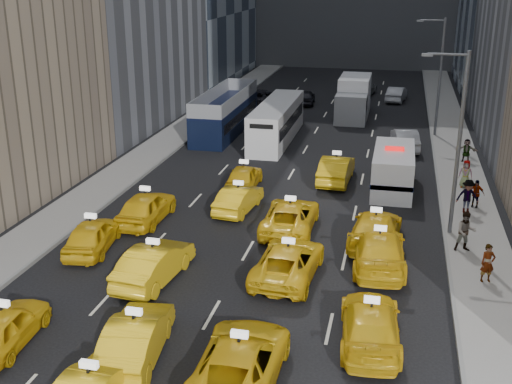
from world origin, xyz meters
TOP-DOWN VIEW (x-y plane):
  - ground at (0.00, 0.00)m, footprint 160.00×160.00m
  - sidewalk_west at (-10.50, 25.00)m, footprint 3.00×90.00m
  - sidewalk_east at (10.50, 25.00)m, footprint 3.00×90.00m
  - curb_west at (-9.05, 25.00)m, footprint 0.15×90.00m
  - curb_east at (9.05, 25.00)m, footprint 0.15×90.00m
  - streetlight_near at (9.18, 12.00)m, footprint 2.15×0.22m
  - streetlight_far at (9.18, 32.00)m, footprint 2.15×0.22m
  - taxi_4 at (-6.39, -1.59)m, footprint 1.97×4.34m
  - taxi_5 at (-1.66, -1.28)m, footprint 2.22×4.89m
  - taxi_6 at (2.08, -1.86)m, footprint 2.58×5.59m
  - taxi_7 at (5.98, 1.40)m, footprint 2.46×5.23m
  - taxi_8 at (-7.08, 6.47)m, footprint 2.37×4.62m
  - taxi_9 at (-3.15, 4.21)m, footprint 2.18×4.95m
  - taxi_10 at (2.29, 5.77)m, footprint 2.73×5.40m
  - taxi_11 at (6.01, 7.64)m, footprint 2.61×5.70m
  - taxi_12 at (-5.97, 10.35)m, footprint 1.95×4.76m
  - taxi_13 at (-1.69, 12.91)m, footprint 1.96×4.39m
  - taxi_14 at (1.49, 10.88)m, footprint 2.53×5.38m
  - taxi_15 at (5.73, 10.07)m, footprint 2.61×5.47m
  - taxi_16 at (-2.31, 16.69)m, footprint 1.81×4.26m
  - taxi_17 at (2.93, 19.10)m, footprint 1.94×5.04m
  - nypd_van at (6.35, 18.44)m, footprint 2.54×6.12m
  - double_decker at (-7.02, 29.75)m, footprint 3.56×11.63m
  - city_bus at (-2.55, 28.20)m, footprint 2.48×11.22m
  - box_truck at (2.49, 37.47)m, footprint 3.46×7.80m
  - misc_car_0 at (7.00, 27.63)m, footprint 2.22×4.78m
  - misc_car_1 at (-6.56, 40.74)m, footprint 2.76×5.53m
  - misc_car_2 at (2.69, 47.93)m, footprint 2.86×5.59m
  - misc_car_3 at (-2.40, 42.13)m, footprint 1.97×4.24m
  - misc_car_4 at (6.11, 45.53)m, footprint 2.13×4.59m
  - pedestrian_0 at (10.46, 6.90)m, footprint 0.70×0.56m
  - pedestrian_1 at (9.81, 9.90)m, footprint 0.99×0.65m
  - pedestrian_2 at (10.31, 15.00)m, footprint 1.24×0.65m
  - pedestrian_3 at (10.83, 15.99)m, footprint 0.98×0.62m
  - pedestrian_4 at (10.56, 19.32)m, footprint 0.88×0.60m
  - pedestrian_5 at (11.05, 24.88)m, footprint 1.47×0.53m

SIDE VIEW (x-z plane):
  - ground at x=0.00m, z-range 0.00..0.00m
  - sidewalk_west at x=-10.50m, z-range 0.00..0.15m
  - sidewalk_east at x=10.50m, z-range 0.00..0.15m
  - curb_west at x=-9.05m, z-range 0.00..0.18m
  - curb_east at x=9.05m, z-range 0.00..0.18m
  - taxi_13 at x=-1.69m, z-range 0.00..1.40m
  - misc_car_3 at x=-2.40m, z-range 0.00..1.40m
  - taxi_16 at x=-2.31m, z-range 0.00..1.44m
  - taxi_4 at x=-6.39m, z-range 0.00..1.44m
  - misc_car_4 at x=6.11m, z-range 0.00..1.46m
  - taxi_10 at x=2.29m, z-range 0.00..1.46m
  - taxi_7 at x=5.98m, z-range 0.00..1.47m
  - taxi_14 at x=1.49m, z-range 0.00..1.49m
  - misc_car_1 at x=-6.56m, z-range 0.00..1.51m
  - taxi_8 at x=-7.08m, z-range 0.00..1.51m
  - misc_car_0 at x=7.00m, z-range 0.00..1.52m
  - taxi_15 at x=5.73m, z-range 0.00..1.54m
  - taxi_6 at x=2.08m, z-range 0.00..1.55m
  - misc_car_2 at x=2.69m, z-range 0.00..1.55m
  - taxi_5 at x=-1.66m, z-range 0.00..1.56m
  - taxi_9 at x=-3.15m, z-range 0.00..1.58m
  - taxi_11 at x=6.01m, z-range 0.00..1.61m
  - taxi_12 at x=-5.97m, z-range 0.00..1.62m
  - taxi_17 at x=2.93m, z-range 0.00..1.64m
  - pedestrian_3 at x=10.83m, z-range 0.15..1.69m
  - pedestrian_5 at x=11.05m, z-range 0.15..1.70m
  - pedestrian_4 at x=10.56m, z-range 0.15..1.80m
  - pedestrian_0 at x=10.46m, z-range 0.15..1.81m
  - pedestrian_2 at x=10.31m, z-range 0.15..1.98m
  - pedestrian_1 at x=9.81m, z-range 0.15..2.04m
  - nypd_van at x=6.35m, z-range -0.12..2.47m
  - city_bus at x=-2.55m, z-range -0.02..2.87m
  - double_decker at x=-7.02m, z-range -0.02..3.31m
  - box_truck at x=2.49m, z-range -0.02..3.43m
  - streetlight_near at x=9.18m, z-range 0.42..9.42m
  - streetlight_far at x=9.18m, z-range 0.42..9.42m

